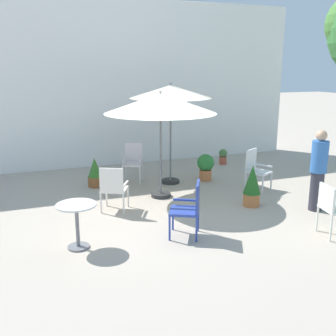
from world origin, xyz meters
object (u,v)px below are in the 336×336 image
at_px(patio_umbrella_1, 160,104).
at_px(potted_plant_3, 206,166).
at_px(patio_chair_3, 256,168).
at_px(standing_person, 318,170).
at_px(cafe_table_0, 77,218).
at_px(patio_chair_2, 113,186).
at_px(potted_plant_2, 252,185).
at_px(patio_chair_0, 333,206).
at_px(potted_plant_0, 95,173).
at_px(patio_umbrella_0, 171,93).
at_px(potted_plant_1, 223,156).
at_px(patio_chair_4, 190,206).
at_px(patio_chair_1, 133,160).

distance_m(patio_umbrella_1, potted_plant_3, 2.39).
height_order(patio_chair_3, standing_person, standing_person).
xyz_separation_m(cafe_table_0, patio_chair_2, (0.92, 1.41, 0.02)).
xyz_separation_m(patio_chair_3, potted_plant_2, (-0.69, -0.94, -0.09)).
xyz_separation_m(patio_chair_2, patio_chair_3, (3.43, 0.27, 0.01)).
height_order(patio_chair_0, patio_chair_3, patio_chair_3).
bearing_deg(patio_chair_2, standing_person, -19.65).
bearing_deg(potted_plant_0, patio_chair_3, -24.61).
bearing_deg(patio_umbrella_0, potted_plant_1, 30.44).
bearing_deg(standing_person, potted_plant_0, 139.95).
distance_m(patio_umbrella_0, cafe_table_0, 4.31).
height_order(patio_chair_4, potted_plant_1, patio_chair_4).
bearing_deg(standing_person, patio_umbrella_1, 143.68).
bearing_deg(patio_chair_3, patio_chair_4, -142.96).
relative_size(patio_chair_3, patio_chair_4, 0.99).
bearing_deg(patio_chair_2, patio_chair_3, 4.49).
relative_size(potted_plant_0, potted_plant_1, 1.53).
distance_m(patio_chair_4, standing_person, 2.90).
height_order(patio_chair_3, potted_plant_3, patio_chair_3).
height_order(patio_chair_2, patio_chair_3, patio_chair_3).
xyz_separation_m(patio_umbrella_0, patio_chair_2, (-1.79, -1.49, -1.68)).
height_order(patio_chair_0, potted_plant_1, patio_chair_0).
height_order(cafe_table_0, patio_chair_4, patio_chair_4).
xyz_separation_m(patio_chair_0, potted_plant_1, (0.77, 5.22, -0.30)).
relative_size(patio_chair_3, standing_person, 0.58).
bearing_deg(patio_umbrella_1, potted_plant_2, -38.49).
bearing_deg(potted_plant_3, patio_chair_4, -120.49).
distance_m(patio_chair_1, patio_chair_4, 3.60).
distance_m(patio_umbrella_0, standing_person, 3.74).
xyz_separation_m(patio_chair_2, potted_plant_1, (3.94, 2.75, -0.28)).
height_order(patio_chair_4, potted_plant_0, patio_chair_4).
xyz_separation_m(patio_umbrella_0, patio_chair_0, (1.38, -3.95, -1.66)).
distance_m(cafe_table_0, potted_plant_1, 6.40).
xyz_separation_m(patio_chair_3, potted_plant_0, (-3.45, 1.58, -0.19)).
bearing_deg(patio_chair_4, patio_umbrella_0, 74.50).
bearing_deg(patio_umbrella_1, patio_chair_2, -155.04).
bearing_deg(patio_chair_1, patio_umbrella_0, -31.20).
bearing_deg(patio_chair_3, patio_chair_0, -95.47).
bearing_deg(potted_plant_3, patio_umbrella_1, -150.89).
distance_m(patio_chair_2, potted_plant_0, 1.86).
bearing_deg(potted_plant_1, patio_umbrella_0, -149.56).
xyz_separation_m(potted_plant_1, standing_person, (-0.14, -4.11, 0.59)).
height_order(patio_umbrella_1, patio_chair_4, patio_umbrella_1).
relative_size(patio_chair_0, patio_chair_3, 0.95).
distance_m(patio_umbrella_0, patio_chair_3, 2.64).
bearing_deg(cafe_table_0, patio_umbrella_0, 46.97).
bearing_deg(patio_umbrella_1, standing_person, -36.32).
height_order(potted_plant_2, standing_person, standing_person).
relative_size(patio_chair_1, potted_plant_2, 1.09).
distance_m(patio_chair_2, potted_plant_3, 3.04).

